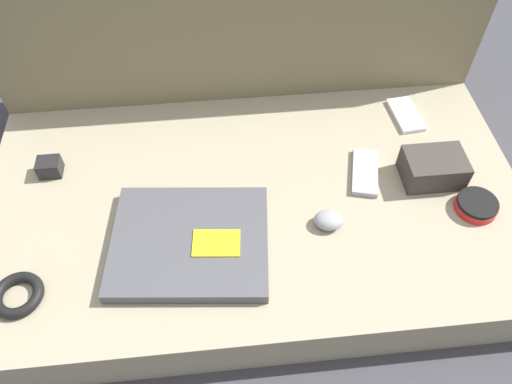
{
  "coord_description": "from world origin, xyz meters",
  "views": [
    {
      "loc": [
        -0.06,
        -0.64,
        0.94
      ],
      "look_at": [
        0.0,
        0.0,
        0.13
      ],
      "focal_mm": 35.0,
      "sensor_mm": 36.0,
      "label": 1
    }
  ],
  "objects_px": {
    "computer_mouse": "(328,220)",
    "laptop": "(190,242)",
    "charger_brick": "(50,167)",
    "speaker_puck": "(477,205)",
    "camera_pouch": "(433,168)",
    "phone_silver": "(365,172)",
    "phone_black": "(406,115)"
  },
  "relations": [
    {
      "from": "phone_silver",
      "to": "camera_pouch",
      "type": "distance_m",
      "value": 0.14
    },
    {
      "from": "computer_mouse",
      "to": "phone_silver",
      "type": "relative_size",
      "value": 0.47
    },
    {
      "from": "computer_mouse",
      "to": "phone_silver",
      "type": "height_order",
      "value": "computer_mouse"
    },
    {
      "from": "camera_pouch",
      "to": "charger_brick",
      "type": "bearing_deg",
      "value": 173.27
    },
    {
      "from": "speaker_puck",
      "to": "camera_pouch",
      "type": "bearing_deg",
      "value": 125.62
    },
    {
      "from": "computer_mouse",
      "to": "camera_pouch",
      "type": "height_order",
      "value": "camera_pouch"
    },
    {
      "from": "laptop",
      "to": "speaker_puck",
      "type": "relative_size",
      "value": 3.8
    },
    {
      "from": "charger_brick",
      "to": "phone_silver",
      "type": "bearing_deg",
      "value": -6.16
    },
    {
      "from": "computer_mouse",
      "to": "camera_pouch",
      "type": "bearing_deg",
      "value": 33.29
    },
    {
      "from": "phone_silver",
      "to": "charger_brick",
      "type": "xyz_separation_m",
      "value": [
        -0.68,
        0.07,
        0.01
      ]
    },
    {
      "from": "computer_mouse",
      "to": "charger_brick",
      "type": "relative_size",
      "value": 1.35
    },
    {
      "from": "phone_silver",
      "to": "charger_brick",
      "type": "height_order",
      "value": "charger_brick"
    },
    {
      "from": "phone_black",
      "to": "camera_pouch",
      "type": "relative_size",
      "value": 0.94
    },
    {
      "from": "speaker_puck",
      "to": "camera_pouch",
      "type": "relative_size",
      "value": 0.67
    },
    {
      "from": "laptop",
      "to": "charger_brick",
      "type": "height_order",
      "value": "charger_brick"
    },
    {
      "from": "phone_silver",
      "to": "computer_mouse",
      "type": "bearing_deg",
      "value": -116.08
    },
    {
      "from": "camera_pouch",
      "to": "speaker_puck",
      "type": "bearing_deg",
      "value": -54.38
    },
    {
      "from": "phone_black",
      "to": "laptop",
      "type": "bearing_deg",
      "value": -153.81
    },
    {
      "from": "phone_black",
      "to": "charger_brick",
      "type": "height_order",
      "value": "charger_brick"
    },
    {
      "from": "camera_pouch",
      "to": "laptop",
      "type": "bearing_deg",
      "value": -166.75
    },
    {
      "from": "computer_mouse",
      "to": "speaker_puck",
      "type": "height_order",
      "value": "computer_mouse"
    },
    {
      "from": "speaker_puck",
      "to": "charger_brick",
      "type": "relative_size",
      "value": 1.76
    },
    {
      "from": "speaker_puck",
      "to": "camera_pouch",
      "type": "distance_m",
      "value": 0.12
    },
    {
      "from": "laptop",
      "to": "speaker_puck",
      "type": "distance_m",
      "value": 0.59
    },
    {
      "from": "phone_silver",
      "to": "phone_black",
      "type": "distance_m",
      "value": 0.22
    },
    {
      "from": "computer_mouse",
      "to": "phone_black",
      "type": "distance_m",
      "value": 0.38
    },
    {
      "from": "laptop",
      "to": "computer_mouse",
      "type": "relative_size",
      "value": 4.96
    },
    {
      "from": "phone_silver",
      "to": "camera_pouch",
      "type": "height_order",
      "value": "camera_pouch"
    },
    {
      "from": "laptop",
      "to": "phone_black",
      "type": "distance_m",
      "value": 0.61
    },
    {
      "from": "laptop",
      "to": "computer_mouse",
      "type": "xyz_separation_m",
      "value": [
        0.28,
        0.02,
        0.0
      ]
    },
    {
      "from": "laptop",
      "to": "charger_brick",
      "type": "distance_m",
      "value": 0.37
    },
    {
      "from": "computer_mouse",
      "to": "laptop",
      "type": "bearing_deg",
      "value": -164.7
    }
  ]
}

